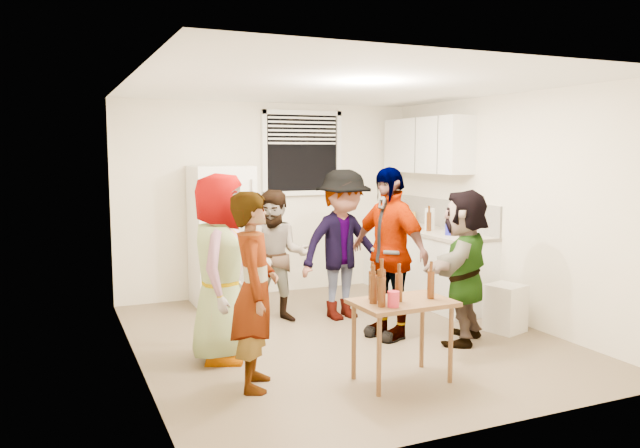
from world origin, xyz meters
name	(u,v)px	position (x,y,z in m)	size (l,w,h in m)	color
room	(343,338)	(0.00, 0.00, 0.00)	(4.00, 4.50, 2.50)	white
window	(302,153)	(0.45, 2.21, 1.85)	(1.12, 0.10, 1.06)	white
refrigerator	(222,236)	(-0.75, 1.88, 0.85)	(0.70, 0.70, 1.70)	white
counter_lower	(424,265)	(1.70, 1.15, 0.43)	(0.60, 2.20, 0.86)	white
countertop	(425,230)	(1.70, 1.15, 0.88)	(0.64, 2.22, 0.04)	beige
backsplash	(444,213)	(1.99, 1.15, 1.08)	(0.03, 2.20, 0.36)	beige
upper_cabinets	(427,145)	(1.83, 1.35, 1.95)	(0.34, 1.60, 0.70)	white
kettle	(404,225)	(1.65, 1.57, 0.90)	(0.22, 0.19, 0.19)	silver
paper_towel	(430,230)	(1.68, 1.02, 0.90)	(0.12, 0.12, 0.27)	white
wine_bottle	(398,222)	(1.75, 1.89, 0.90)	(0.07, 0.07, 0.28)	black
beer_bottle_counter	(429,231)	(1.60, 0.92, 0.90)	(0.06, 0.06, 0.23)	#47230C
blue_cup	(449,235)	(1.61, 0.50, 0.90)	(0.10, 0.10, 0.13)	#1C1DAE
picture_frame	(412,217)	(1.92, 1.82, 0.98)	(0.02, 0.18, 0.15)	#F7BE47
trash_bin	(505,308)	(1.66, -0.46, 0.25)	(0.34, 0.34, 0.49)	silver
serving_table	(401,380)	(-0.07, -1.25, 0.00)	(0.80, 0.53, 0.67)	brown
beer_bottle_table	(381,301)	(-0.24, -1.19, 0.67)	(0.07, 0.07, 0.26)	#47230C
red_cup	(393,307)	(-0.25, -1.40, 0.67)	(0.09, 0.09, 0.12)	red
guest_grey	(222,359)	(-1.29, -0.13, 0.00)	(0.82, 1.68, 0.54)	gray
guest_stripe	(256,387)	(-1.21, -0.90, 0.00)	(0.57, 1.57, 0.38)	#141933
guest_back_left	(278,321)	(-0.40, 0.86, 0.00)	(0.71, 1.46, 0.55)	brown
guest_back_right	(343,318)	(0.33, 0.70, 0.00)	(1.08, 1.67, 0.62)	#404045
guest_black	(387,336)	(0.43, -0.13, 0.00)	(1.01, 1.72, 0.42)	black
guest_orange	(462,341)	(1.04, -0.57, 0.00)	(1.40, 1.51, 0.45)	#CE623E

